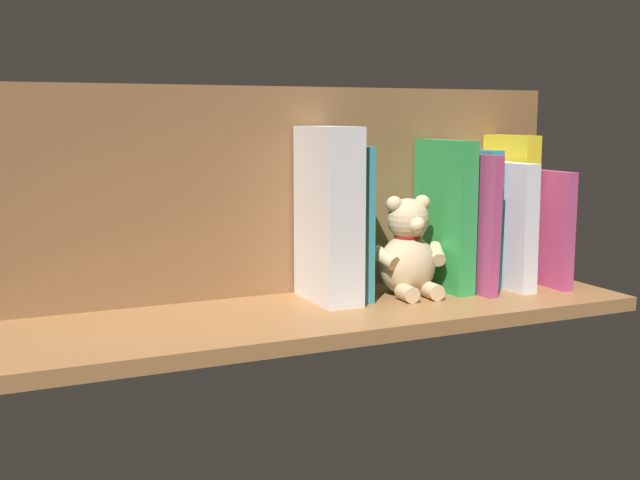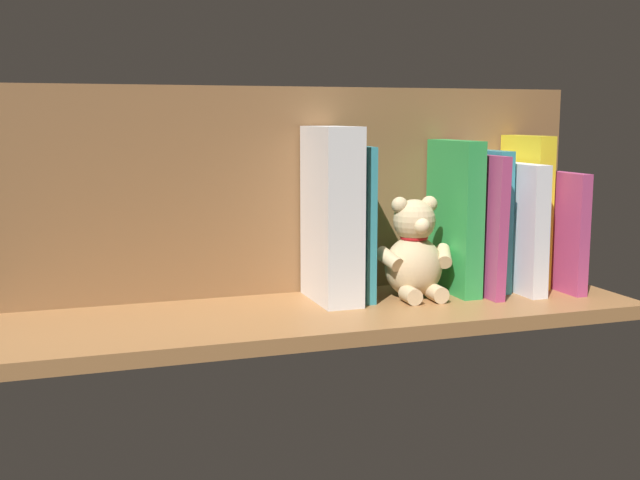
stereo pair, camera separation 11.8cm
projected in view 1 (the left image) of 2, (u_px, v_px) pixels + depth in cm
name	position (u px, v px, depth cm)	size (l,w,h in cm)	color
ground_plane	(320.00, 315.00, 120.25)	(98.43, 29.05, 2.20)	#9E6B3D
shelf_back_panel	(289.00, 191.00, 128.57)	(98.43, 1.50, 33.37)	brown
book_0	(535.00, 226.00, 137.64)	(1.96, 17.94, 19.65)	#B23F72
book_1	(509.00, 209.00, 138.38)	(2.99, 12.17, 25.49)	yellow
book_2	(499.00, 224.00, 134.91)	(2.79, 17.12, 21.15)	silver
book_3	(474.00, 218.00, 135.32)	(2.56, 12.56, 23.16)	teal
book_4	(466.00, 222.00, 132.14)	(1.70, 16.89, 22.61)	#B23F72
book_5	(444.00, 215.00, 131.75)	(3.19, 14.27, 24.86)	green
teddy_bear	(408.00, 252.00, 127.55)	(13.14, 10.47, 16.20)	#D1B284
book_6	(353.00, 222.00, 126.03)	(1.59, 12.18, 24.11)	teal
dictionary_thick_white	(328.00, 215.00, 123.06)	(5.90, 13.79, 27.17)	silver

